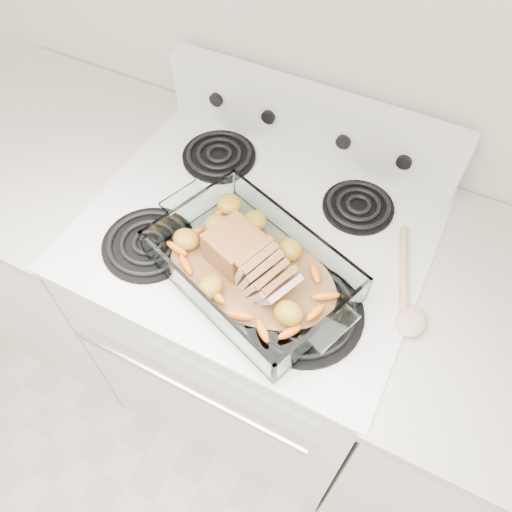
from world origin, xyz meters
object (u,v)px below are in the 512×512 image
at_px(electric_range, 256,319).
at_px(baking_dish, 252,270).
at_px(counter_right, 473,421).
at_px(pork_roast, 243,260).
at_px(counter_left, 84,243).

relative_size(electric_range, baking_dish, 2.72).
relative_size(counter_right, pork_roast, 4.45).
bearing_deg(electric_range, counter_left, -179.90).
distance_m(electric_range, pork_roast, 0.53).
bearing_deg(counter_left, baking_dish, -10.37).
distance_m(counter_right, baking_dish, 0.80).
bearing_deg(baking_dish, electric_range, 132.81).
xyz_separation_m(counter_left, baking_dish, (0.72, -0.13, 0.50)).
relative_size(electric_range, counter_left, 1.20).
height_order(counter_left, baking_dish, baking_dish).
height_order(electric_range, pork_roast, electric_range).
distance_m(counter_left, counter_right, 1.33).
xyz_separation_m(counter_right, baking_dish, (-0.61, -0.13, 0.50)).
relative_size(counter_right, baking_dish, 2.27).
distance_m(counter_left, baking_dish, 0.89).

